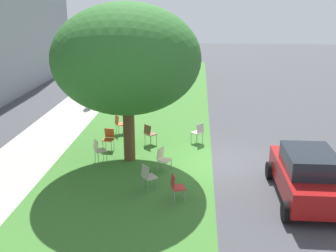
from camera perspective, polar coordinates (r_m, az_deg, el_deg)
name	(u,v)px	position (r m, az deg, el deg)	size (l,w,h in m)	color
ground	(217,163)	(15.31, 7.11, -5.34)	(80.00, 80.00, 0.00)	#424247
grass_verge	(134,161)	(15.47, -4.85, -4.99)	(48.00, 6.00, 0.01)	#3D752D
sidewalk_strip	(24,157)	(16.72, -19.95, -4.24)	(48.00, 2.80, 0.01)	#ADA89E
street_tree	(127,59)	(14.56, -5.97, 9.58)	(5.40, 5.40, 5.92)	brown
chair_0	(198,131)	(17.15, 4.38, -0.76)	(0.59, 0.59, 0.88)	#ADA393
chair_1	(176,186)	(12.36, 1.19, -8.56)	(0.51, 0.52, 0.88)	#B7332D
chair_2	(149,133)	(16.94, -2.70, -0.97)	(0.59, 0.59, 0.88)	brown
chair_3	(99,149)	(15.39, -9.94, -3.26)	(0.57, 0.58, 0.88)	beige
chair_4	(163,158)	(14.36, -0.73, -4.58)	(0.55, 0.56, 0.88)	beige
chair_5	(119,123)	(18.39, -7.04, 0.48)	(0.57, 0.57, 0.88)	#C64C1E
chair_6	(109,137)	(16.56, -8.53, -1.62)	(0.47, 0.46, 0.88)	#C64C1E
chair_7	(148,175)	(13.02, -2.91, -7.10)	(0.58, 0.59, 0.88)	#ADA393
parked_car	(307,175)	(13.03, 19.34, -6.63)	(3.70, 1.92, 1.65)	maroon
pedestrian_0	(89,90)	(23.30, -11.28, 5.11)	(0.28, 0.40, 1.69)	#726659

